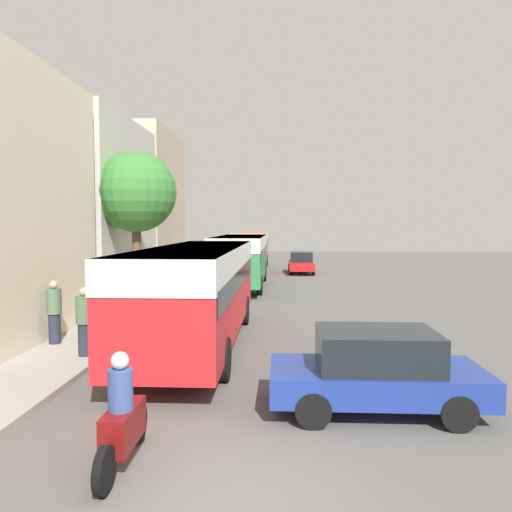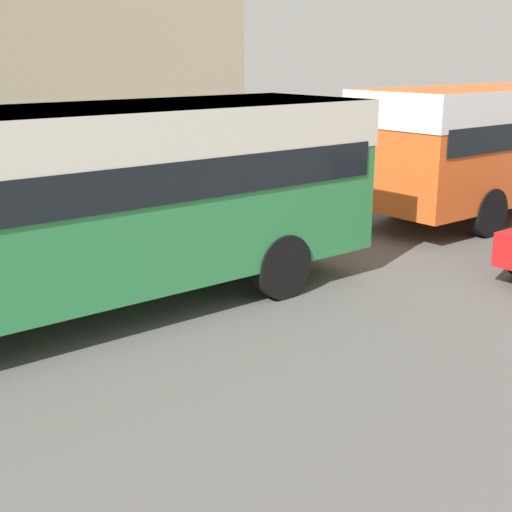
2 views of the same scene
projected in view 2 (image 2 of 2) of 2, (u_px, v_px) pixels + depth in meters
building_end_row at (30, 5)px, 16.09m from camera, size 5.88×7.73×9.32m
bus_following at (49, 187)px, 9.44m from camera, size 2.65×9.97×2.91m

